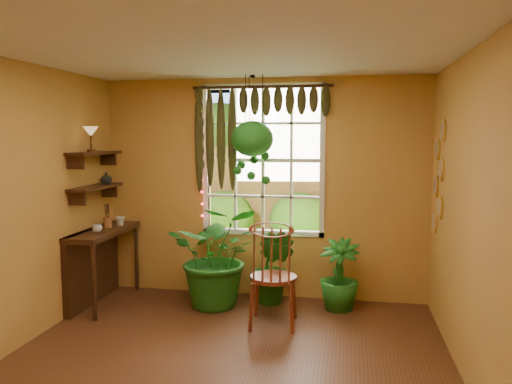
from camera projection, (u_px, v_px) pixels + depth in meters
The scene contains 22 objects.
floor at pixel (216, 380), 4.10m from camera, with size 4.50×4.50×0.00m, color #582C19.
ceiling at pixel (212, 44), 3.80m from camera, with size 4.50×4.50×0.00m, color white.
wall_back at pixel (263, 189), 6.15m from camera, with size 4.00×4.00×0.00m, color gold.
wall_right at pixel (483, 227), 3.58m from camera, with size 4.50×4.50×0.00m, color gold.
window at pixel (263, 160), 6.14m from camera, with size 1.52×0.10×1.86m.
valance_vine at pixel (254, 113), 5.97m from camera, with size 1.70×0.12×1.10m.
string_lights at pixel (202, 156), 6.18m from camera, with size 0.03×0.03×1.54m, color #FF2633, non-canonical shape.
wall_plates at pixel (438, 178), 5.31m from camera, with size 0.04×0.32×1.10m, color beige, non-canonical shape.
counter_ledge at pixel (96, 258), 5.95m from camera, with size 0.40×1.20×0.90m.
shelf_lower at pixel (96, 187), 5.85m from camera, with size 0.25×0.90×0.04m, color #3C2310.
shelf_upper at pixel (95, 153), 5.80m from camera, with size 0.25×0.90×0.04m, color #3C2310.
backyard at pixel (311, 169), 10.63m from camera, with size 14.00×10.00×12.00m.
windsor_chair at pixel (273, 291), 5.23m from camera, with size 0.51×0.55×1.31m.
potted_plant_left at pixel (218, 255), 5.84m from camera, with size 1.09×0.95×1.21m, color #175316.
potted_plant_mid at pixel (274, 266), 5.91m from camera, with size 0.50×0.41×0.92m, color #175316.
potted_plant_right at pixel (339, 275), 5.74m from camera, with size 0.46×0.46×0.82m, color #175316.
hanging_basket at pixel (252, 142), 5.83m from camera, with size 0.49×0.49×1.28m.
cup_a at pixel (97, 229), 5.71m from camera, with size 0.11×0.11×0.09m, color silver.
cup_b at pixel (120, 221), 6.15m from camera, with size 0.11×0.11×0.10m, color beige.
brush_jar at pixel (107, 216), 5.99m from camera, with size 0.10×0.10×0.37m.
shelf_vase at pixel (106, 178), 6.08m from camera, with size 0.14×0.14×0.14m, color #B2AD99.
tiffany_lamp at pixel (91, 133), 5.68m from camera, with size 0.17×0.17×0.29m.
Camera 1 is at (1.05, -3.77, 2.00)m, focal length 35.00 mm.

